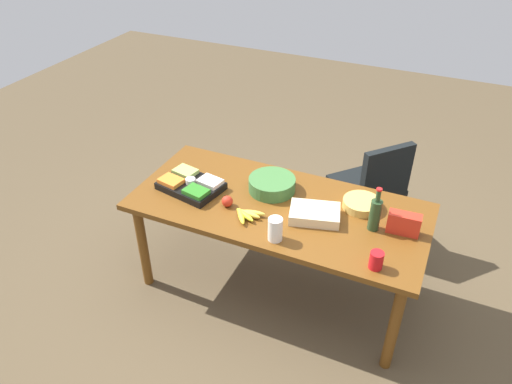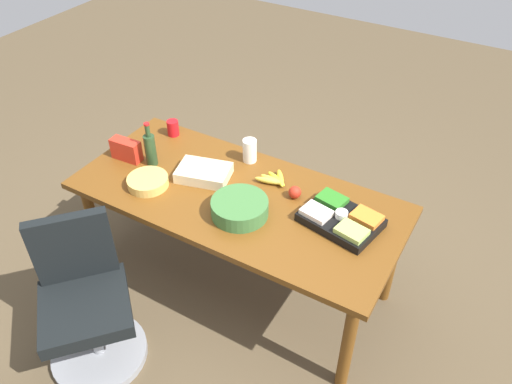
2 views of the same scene
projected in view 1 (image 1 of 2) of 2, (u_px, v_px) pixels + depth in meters
name	position (u px, v px, depth m)	size (l,w,h in m)	color
ground_plane	(276.00, 285.00, 3.72)	(10.00, 10.00, 0.00)	brown
conference_table	(278.00, 214.00, 3.34)	(2.00, 0.91, 0.77)	brown
office_chair	(368.00, 198.00, 4.04)	(0.68, 0.68, 0.93)	gray
sheet_cake	(315.00, 214.00, 3.15)	(0.32, 0.22, 0.07)	beige
veggie_tray	(191.00, 185.00, 3.42)	(0.47, 0.37, 0.09)	black
banana_bunch	(247.00, 214.00, 3.16)	(0.21, 0.18, 0.04)	yellow
wine_bottle	(375.00, 214.00, 3.01)	(0.09, 0.09, 0.30)	#263E21
salad_bowl	(272.00, 184.00, 3.40)	(0.33, 0.33, 0.10)	#3B6D35
chip_bag_red	(404.00, 223.00, 3.01)	(0.20, 0.08, 0.14)	red
mayo_jar	(275.00, 229.00, 2.95)	(0.09, 0.09, 0.16)	white
apple_red	(227.00, 201.00, 3.26)	(0.08, 0.08, 0.08)	red
red_solo_cup	(376.00, 260.00, 2.76)	(0.08, 0.08, 0.11)	red
chip_bowl	(361.00, 204.00, 3.25)	(0.25, 0.25, 0.06)	#D9AF53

